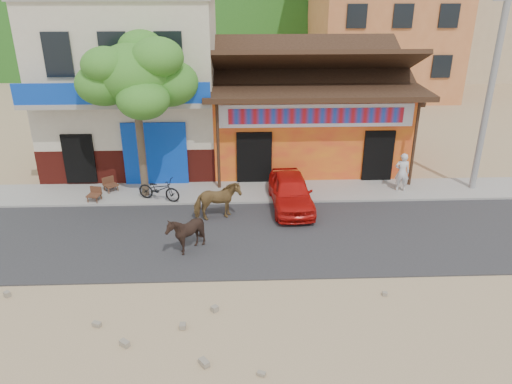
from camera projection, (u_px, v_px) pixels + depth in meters
ground at (277, 280)px, 14.02m from camera, size 120.00×120.00×0.00m
road at (271, 236)px, 16.29m from camera, size 60.00×5.00×0.04m
sidewalk at (265, 192)px, 19.47m from camera, size 60.00×2.00×0.12m
dance_club at (305, 120)px, 22.49m from camera, size 8.00×6.00×3.60m
cafe_building at (134, 84)px, 21.53m from camera, size 7.00×6.00×7.00m
apartment_front at (383, 3)px, 33.82m from camera, size 9.00×9.00×12.00m
apartment_rear at (473, 11)px, 40.03m from camera, size 8.00×8.00×10.00m
tree at (138, 118)px, 17.88m from camera, size 3.00×3.00×6.00m
utility_pole at (491, 87)px, 18.12m from camera, size 0.24×0.24×8.00m
cow_tan at (217, 201)px, 17.14m from camera, size 1.73×1.14×1.34m
cow_dark at (186, 233)px, 15.12m from camera, size 1.24×1.12×1.28m
red_car at (291, 191)px, 18.09m from camera, size 1.57×3.59×1.21m
scooter at (159, 189)px, 18.49m from camera, size 1.76×1.10×0.87m
pedestrian at (402, 172)px, 19.17m from camera, size 0.61×0.45×1.53m
cafe_chair_left at (93, 189)px, 18.39m from camera, size 0.53×0.53×0.96m
cafe_chair_right at (110, 179)px, 19.21m from camera, size 0.66×0.66×1.01m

